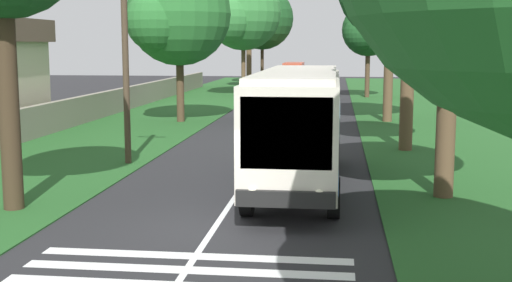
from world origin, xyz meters
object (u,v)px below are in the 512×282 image
(trailing_car_1, at_px, (269,100))
(coach_bus, at_px, (299,120))
(trailing_car_3, at_px, (287,85))
(roadside_tree_left_2, at_px, (261,20))
(trailing_minibus_0, at_px, (294,71))
(roadside_tree_left_1, at_px, (248,10))
(trailing_car_0, at_px, (260,109))
(trailing_car_2, at_px, (321,92))
(roadside_tree_right_4, at_px, (367,31))
(utility_pole, at_px, (126,64))
(roadside_tree_left_3, at_px, (241,15))
(roadside_tree_left_4, at_px, (177,16))

(trailing_car_1, bearing_deg, coach_bus, -172.16)
(trailing_car_3, bearing_deg, roadside_tree_left_2, 16.62)
(roadside_tree_left_2, bearing_deg, trailing_car_1, -172.45)
(trailing_minibus_0, xyz_separation_m, roadside_tree_left_1, (-6.86, 4.30, 6.51))
(trailing_car_0, height_order, trailing_car_2, same)
(trailing_car_0, relative_size, roadside_tree_left_1, 0.40)
(trailing_minibus_0, xyz_separation_m, roadside_tree_left_2, (2.91, 4.10, 5.85))
(roadside_tree_left_1, distance_m, roadside_tree_right_4, 15.81)
(trailing_car_0, bearing_deg, utility_pole, 167.96)
(roadside_tree_left_3, bearing_deg, trailing_car_2, -123.14)
(trailing_car_1, height_order, roadside_tree_left_3, roadside_tree_left_3)
(trailing_car_0, xyz_separation_m, trailing_minibus_0, (35.64, 0.24, 0.88))
(trailing_car_2, bearing_deg, trailing_car_1, 155.82)
(roadside_tree_left_1, bearing_deg, roadside_tree_left_4, 179.78)
(trailing_car_0, relative_size, trailing_minibus_0, 0.72)
(coach_bus, xyz_separation_m, roadside_tree_left_4, (17.18, 8.05, 4.02))
(trailing_car_2, height_order, trailing_minibus_0, trailing_minibus_0)
(trailing_car_1, relative_size, roadside_tree_left_2, 0.38)
(roadside_tree_left_1, xyz_separation_m, roadside_tree_left_2, (9.77, -0.20, -0.66))
(trailing_car_3, bearing_deg, trailing_minibus_0, 0.56)
(roadside_tree_left_4, distance_m, roadside_tree_right_4, 23.17)
(roadside_tree_left_3, xyz_separation_m, roadside_tree_left_4, (-21.09, 0.76, -0.96))
(trailing_car_0, xyz_separation_m, utility_pole, (-15.55, 3.32, 3.15))
(trailing_car_2, bearing_deg, roadside_tree_right_4, -46.48)
(trailing_car_1, distance_m, roadside_tree_left_4, 11.19)
(trailing_car_3, xyz_separation_m, utility_pole, (-39.99, 3.19, 3.15))
(trailing_car_2, xyz_separation_m, utility_pole, (-30.31, 6.63, 3.15))
(trailing_car_3, relative_size, utility_pole, 0.59)
(trailing_car_2, bearing_deg, roadside_tree_left_3, 56.86)
(coach_bus, distance_m, roadside_tree_left_3, 39.27)
(trailing_car_0, bearing_deg, roadside_tree_left_3, 11.32)
(roadside_tree_left_4, bearing_deg, roadside_tree_right_4, -30.47)
(roadside_tree_left_1, bearing_deg, trailing_car_3, -134.55)
(trailing_car_1, bearing_deg, roadside_tree_left_3, 16.72)
(roadside_tree_left_4, bearing_deg, trailing_car_3, -9.86)
(trailing_car_0, distance_m, trailing_car_1, 7.03)
(roadside_tree_left_1, relative_size, roadside_tree_left_3, 1.00)
(roadside_tree_left_3, bearing_deg, roadside_tree_left_2, 1.33)
(trailing_car_3, distance_m, roadside_tree_right_4, 10.68)
(roadside_tree_left_1, height_order, roadside_tree_right_4, roadside_tree_left_1)
(coach_bus, xyz_separation_m, trailing_car_0, (18.79, 3.39, -1.48))
(roadside_tree_left_2, bearing_deg, roadside_tree_left_3, -178.67)
(trailing_minibus_0, relative_size, roadside_tree_left_3, 0.56)
(roadside_tree_left_2, height_order, roadside_tree_left_3, roadside_tree_left_2)
(trailing_minibus_0, distance_m, roadside_tree_left_4, 37.81)
(coach_bus, distance_m, roadside_tree_left_2, 58.11)
(trailing_car_0, xyz_separation_m, roadside_tree_left_3, (19.47, 3.90, 6.47))
(roadside_tree_left_1, bearing_deg, trailing_car_2, -150.75)
(utility_pole, bearing_deg, roadside_tree_left_2, 1.08)
(trailing_car_3, height_order, roadside_tree_left_4, roadside_tree_left_4)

